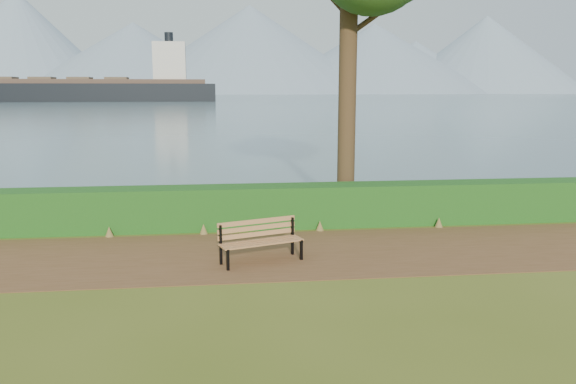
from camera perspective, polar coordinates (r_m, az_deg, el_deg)
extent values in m
plane|color=#4D5B1A|center=(11.08, -3.16, -6.81)|extent=(140.00, 140.00, 0.00)
cube|color=brown|center=(11.36, -3.26, -6.34)|extent=(40.00, 3.40, 0.01)
cube|color=#134212|center=(13.47, -3.86, -1.51)|extent=(32.00, 0.85, 1.00)
cube|color=slate|center=(270.58, -6.57, 9.67)|extent=(700.00, 510.00, 0.00)
cone|color=gray|center=(444.19, -25.64, 13.54)|extent=(140.00, 140.00, 70.00)
cone|color=gray|center=(410.41, -15.32, 12.97)|extent=(160.00, 160.00, 48.00)
cone|color=gray|center=(416.99, -3.88, 14.22)|extent=(190.00, 190.00, 62.00)
cone|color=gray|center=(425.75, 8.69, 13.24)|extent=(170.00, 170.00, 50.00)
cone|color=gray|center=(466.67, 19.38, 13.02)|extent=(150.00, 150.00, 58.00)
cone|color=gray|center=(440.89, -8.00, 12.19)|extent=(120.00, 120.00, 35.00)
cone|color=gray|center=(461.17, 12.76, 12.26)|extent=(130.00, 130.00, 40.00)
cube|color=black|center=(10.37, -6.12, -6.90)|extent=(0.06, 0.07, 0.40)
cube|color=black|center=(10.67, -6.85, -5.38)|extent=(0.06, 0.07, 0.77)
cube|color=black|center=(10.50, -6.50, -5.70)|extent=(0.19, 0.45, 0.04)
cube|color=black|center=(10.93, 1.36, -5.93)|extent=(0.06, 0.07, 0.40)
cube|color=black|center=(11.22, 0.45, -4.52)|extent=(0.06, 0.07, 0.77)
cube|color=black|center=(11.06, 0.90, -4.80)|extent=(0.19, 0.45, 0.04)
cube|color=#8F5C37|center=(10.60, -2.35, -5.33)|extent=(1.55, 0.60, 0.03)
cube|color=#8F5C37|center=(10.70, -2.59, -5.18)|extent=(1.55, 0.60, 0.03)
cube|color=#8F5C37|center=(10.80, -2.82, -5.04)|extent=(1.55, 0.60, 0.03)
cube|color=#8F5C37|center=(10.90, -3.05, -4.89)|extent=(1.55, 0.60, 0.03)
cube|color=#8F5C37|center=(10.92, -3.17, -4.28)|extent=(1.54, 0.56, 0.09)
cube|color=#8F5C37|center=(10.89, -3.17, -3.64)|extent=(1.54, 0.56, 0.09)
cube|color=#8F5C37|center=(10.86, -3.18, -3.00)|extent=(1.54, 0.56, 0.09)
cylinder|color=#382317|center=(14.51, 6.11, 13.43)|extent=(0.45, 0.45, 8.11)
cylinder|color=#382317|center=(14.70, 8.20, 16.87)|extent=(1.18, 0.14, 0.89)
cube|color=black|center=(156.19, -19.47, 9.15)|extent=(64.77, 12.82, 6.44)
cube|color=#4E392E|center=(156.19, -19.56, 10.54)|extent=(59.58, 11.59, 1.10)
cube|color=silver|center=(154.02, -11.93, 12.76)|extent=(8.59, 7.93, 10.12)
cylinder|color=black|center=(154.40, -12.02, 14.98)|extent=(2.21, 2.21, 3.22)
cube|color=brown|center=(161.13, -26.91, 10.26)|extent=(5.77, 6.30, 0.74)
cube|color=brown|center=(158.62, -23.70, 10.52)|extent=(5.77, 6.30, 0.74)
cube|color=brown|center=(156.60, -20.38, 10.75)|extent=(5.77, 6.30, 0.74)
cube|color=brown|center=(155.11, -16.99, 10.96)|extent=(5.77, 6.30, 0.74)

